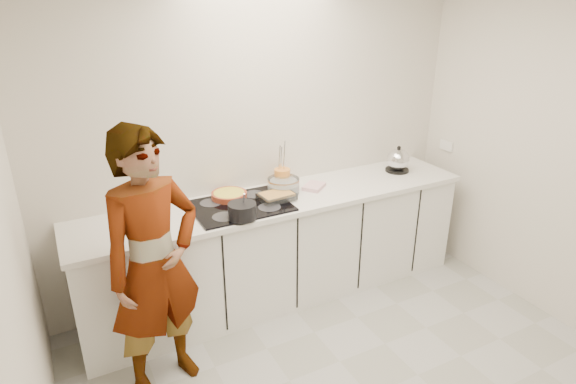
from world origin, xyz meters
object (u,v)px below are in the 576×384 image
baking_dish (277,196)px  kettle (398,161)px  utensil_crock (282,179)px  cook (155,266)px  hob (240,206)px  tart_dish (229,195)px  saucepan (242,211)px  mixing_bowl (283,186)px

baking_dish → kettle: bearing=4.6°
utensil_crock → cook: 1.41m
utensil_crock → hob: bearing=-157.3°
baking_dish → kettle: 1.27m
kettle → tart_dish: bearing=176.5°
tart_dish → saucepan: 0.39m
saucepan → cook: bearing=-158.0°
kettle → cook: bearing=-166.2°
saucepan → cook: size_ratio=0.15×
kettle → baking_dish: bearing=-175.4°
hob → utensil_crock: bearing=22.7°
tart_dish → cook: size_ratio=0.20×
baking_dish → mixing_bowl: (0.13, 0.13, 0.01)m
saucepan → cook: 0.75m
baking_dish → kettle: size_ratio=1.08×
tart_dish → utensil_crock: (0.48, 0.02, 0.04)m
tart_dish → kettle: kettle is taller
hob → saucepan: saucepan is taller
tart_dish → utensil_crock: bearing=2.7°
cook → hob: bearing=14.2°
tart_dish → hob: bearing=-82.6°
saucepan → baking_dish: (0.36, 0.19, -0.03)m
hob → mixing_bowl: (0.42, 0.10, 0.05)m
hob → kettle: bearing=2.6°
mixing_bowl → cook: (-1.19, -0.60, -0.09)m
hob → mixing_bowl: bearing=13.5°
tart_dish → saucepan: (-0.05, -0.39, 0.03)m
saucepan → baking_dish: bearing=27.3°
baking_dish → mixing_bowl: size_ratio=0.97×
saucepan → mixing_bowl: size_ratio=0.91×
hob → mixing_bowl: mixing_bowl is taller
tart_dish → kettle: bearing=-3.5°
tart_dish → saucepan: size_ratio=1.32×
saucepan → utensil_crock: size_ratio=1.60×
hob → cook: bearing=-146.8°
mixing_bowl → saucepan: bearing=-146.9°
baking_dish → mixing_bowl: mixing_bowl is taller
hob → cook: size_ratio=0.41×
mixing_bowl → utensil_crock: (0.03, 0.09, 0.03)m
hob → utensil_crock: 0.50m
kettle → mixing_bowl: bearing=178.5°
tart_dish → kettle: size_ratio=1.34×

